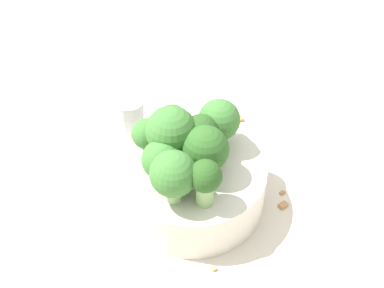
# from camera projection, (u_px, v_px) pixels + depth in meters

# --- Properties ---
(ground_plane) EXTENTS (3.00, 3.00, 0.00)m
(ground_plane) POSITION_uv_depth(u_px,v_px,m) (192.00, 201.00, 0.61)
(ground_plane) COLOR beige
(bowl) EXTENTS (0.16, 0.16, 0.05)m
(bowl) POSITION_uv_depth(u_px,v_px,m) (192.00, 185.00, 0.59)
(bowl) COLOR silver
(bowl) RESTS_ON ground_plane
(broccoli_floret_0) EXTENTS (0.05, 0.05, 0.07)m
(broccoli_floret_0) POSITION_uv_depth(u_px,v_px,m) (171.00, 133.00, 0.55)
(broccoli_floret_0) COLOR #7A9E5B
(broccoli_floret_0) RESTS_ON bowl
(broccoli_floret_1) EXTENTS (0.05, 0.05, 0.06)m
(broccoli_floret_1) POSITION_uv_depth(u_px,v_px,m) (203.00, 152.00, 0.54)
(broccoli_floret_1) COLOR #8EB770
(broccoli_floret_1) RESTS_ON bowl
(broccoli_floret_2) EXTENTS (0.03, 0.03, 0.04)m
(broccoli_floret_2) POSITION_uv_depth(u_px,v_px,m) (147.00, 135.00, 0.57)
(broccoli_floret_2) COLOR #7A9E5B
(broccoli_floret_2) RESTS_ON bowl
(broccoli_floret_3) EXTENTS (0.04, 0.04, 0.05)m
(broccoli_floret_3) POSITION_uv_depth(u_px,v_px,m) (162.00, 160.00, 0.54)
(broccoli_floret_3) COLOR #8EB770
(broccoli_floret_3) RESTS_ON bowl
(broccoli_floret_4) EXTENTS (0.05, 0.05, 0.06)m
(broccoli_floret_4) POSITION_uv_depth(u_px,v_px,m) (219.00, 120.00, 0.57)
(broccoli_floret_4) COLOR #8EB770
(broccoli_floret_4) RESTS_ON bowl
(broccoli_floret_5) EXTENTS (0.05, 0.05, 0.06)m
(broccoli_floret_5) POSITION_uv_depth(u_px,v_px,m) (173.00, 175.00, 0.51)
(broccoli_floret_5) COLOR #8EB770
(broccoli_floret_5) RESTS_ON bowl
(broccoli_floret_6) EXTENTS (0.04, 0.04, 0.05)m
(broccoli_floret_6) POSITION_uv_depth(u_px,v_px,m) (172.00, 122.00, 0.59)
(broccoli_floret_6) COLOR #84AD66
(broccoli_floret_6) RESTS_ON bowl
(broccoli_floret_7) EXTENTS (0.04, 0.04, 0.06)m
(broccoli_floret_7) POSITION_uv_depth(u_px,v_px,m) (199.00, 133.00, 0.56)
(broccoli_floret_7) COLOR #84AD66
(broccoli_floret_7) RESTS_ON bowl
(broccoli_floret_8) EXTENTS (0.03, 0.03, 0.05)m
(broccoli_floret_8) POSITION_uv_depth(u_px,v_px,m) (205.00, 180.00, 0.51)
(broccoli_floret_8) COLOR #8EB770
(broccoli_floret_8) RESTS_ON bowl
(pepper_shaker) EXTENTS (0.04, 0.04, 0.07)m
(pepper_shaker) POSITION_uv_depth(u_px,v_px,m) (131.00, 122.00, 0.66)
(pepper_shaker) COLOR #B2B7BC
(pepper_shaker) RESTS_ON ground_plane
(almond_crumb_0) EXTENTS (0.01, 0.01, 0.01)m
(almond_crumb_0) POSITION_uv_depth(u_px,v_px,m) (283.00, 204.00, 0.60)
(almond_crumb_0) COLOR #AD7F4C
(almond_crumb_0) RESTS_ON ground_plane
(almond_crumb_1) EXTENTS (0.01, 0.01, 0.01)m
(almond_crumb_1) POSITION_uv_depth(u_px,v_px,m) (282.00, 192.00, 0.61)
(almond_crumb_1) COLOR #AD7F4C
(almond_crumb_1) RESTS_ON ground_plane
(almond_crumb_2) EXTENTS (0.01, 0.01, 0.01)m
(almond_crumb_2) POSITION_uv_depth(u_px,v_px,m) (241.00, 117.00, 0.71)
(almond_crumb_2) COLOR #AD7F4C
(almond_crumb_2) RESTS_ON ground_plane
(almond_crumb_3) EXTENTS (0.01, 0.01, 0.01)m
(almond_crumb_3) POSITION_uv_depth(u_px,v_px,m) (214.00, 268.00, 0.54)
(almond_crumb_3) COLOR #AD7F4C
(almond_crumb_3) RESTS_ON ground_plane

